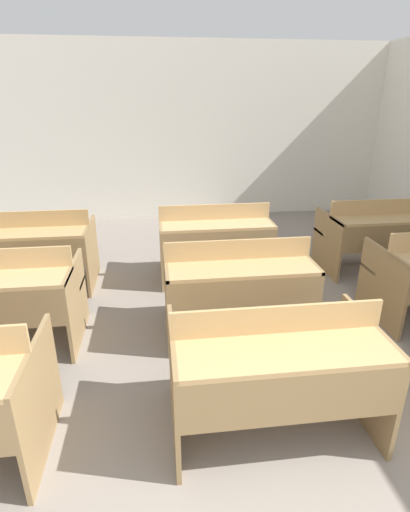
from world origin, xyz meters
The scene contains 6 objects.
wall_back centered at (0.00, 6.50, 1.39)m, with size 6.64×0.06×2.77m.
bench_front_center centered at (0.06, 1.56, 0.46)m, with size 1.22×0.76×0.85m.
bench_second_center centered at (0.06, 2.68, 0.46)m, with size 1.22×0.76×0.85m.
bench_third_left centered at (-1.91, 3.81, 0.46)m, with size 1.22×0.76×0.85m.
bench_third_center centered at (0.04, 3.85, 0.46)m, with size 1.22×0.76×0.85m.
bench_third_right centered at (1.97, 3.83, 0.46)m, with size 1.22×0.76×0.85m.
Camera 1 is at (-0.59, -0.31, 1.93)m, focal length 28.00 mm.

